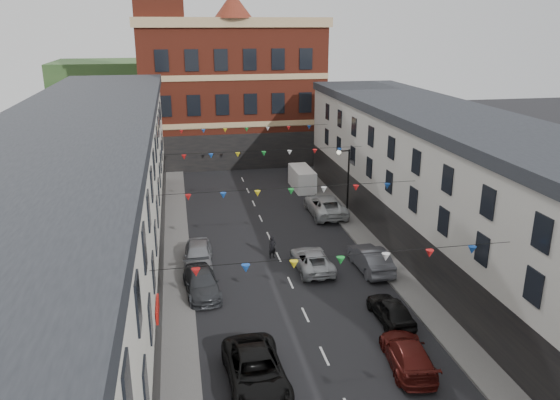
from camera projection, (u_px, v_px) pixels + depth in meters
ground at (305, 315)px, 30.27m from camera, size 160.00×160.00×0.00m
pavement_left at (179, 308)px, 30.88m from camera, size 1.80×64.00×0.15m
pavement_right at (407, 287)px, 33.35m from camera, size 1.80×64.00×0.15m
terrace_left at (75, 233)px, 27.44m from camera, size 8.40×56.00×10.70m
terrace_right at (499, 213)px, 31.82m from camera, size 8.40×56.00×9.70m
civic_building at (230, 89)px, 63.19m from camera, size 20.60×13.30×18.50m
clock_tower at (160, 28)px, 56.99m from camera, size 5.60×5.60×30.00m
distant_hill at (190, 92)px, 85.91m from camera, size 40.00×14.00×10.00m
street_lamp at (345, 175)px, 43.31m from camera, size 1.10×0.36×6.00m
car_left_c at (256, 371)px, 24.11m from camera, size 2.72×5.60×1.53m
car_left_d at (201, 283)px, 32.49m from camera, size 2.32×4.87×1.37m
car_left_e at (198, 255)px, 36.18m from camera, size 2.10×4.72×1.58m
car_right_c at (408, 354)px, 25.51m from camera, size 2.45×4.83×1.34m
car_right_d at (391, 310)px, 29.48m from camera, size 1.71×3.96×1.33m
car_right_e at (370, 259)px, 35.58m from camera, size 1.83×4.83×1.58m
car_right_f at (325, 205)px, 45.87m from camera, size 2.73×5.90×1.64m
moving_car at (312, 260)px, 35.70m from camera, size 2.27×4.79×1.32m
white_van at (302, 179)px, 53.01m from camera, size 1.82×4.65×2.05m
pedestrian at (272, 247)px, 37.38m from camera, size 0.68×0.57×1.58m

